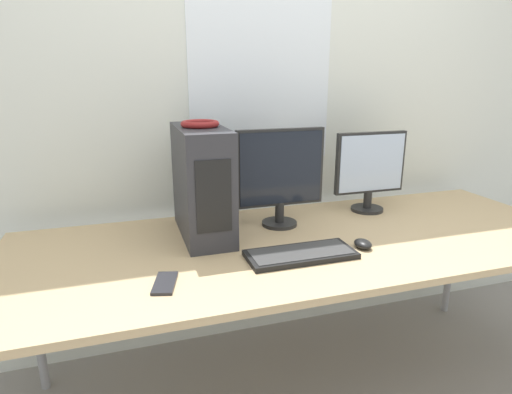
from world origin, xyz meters
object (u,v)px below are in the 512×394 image
monitor_right_near (370,169)px  keyboard (301,254)px  headphones (200,124)px  monitor_main (280,174)px  pc_tower (202,182)px  cell_phone (165,283)px  mouse (363,244)px

monitor_right_near → keyboard: 0.73m
headphones → monitor_right_near: (0.86, 0.08, -0.26)m
monitor_main → monitor_right_near: monitor_main is taller
keyboard → monitor_main: bearing=82.3°
monitor_right_near → keyboard: monitor_right_near is taller
headphones → monitor_right_near: size_ratio=0.39×
pc_tower → headphones: (0.00, 0.00, 0.24)m
headphones → cell_phone: size_ratio=0.94×
headphones → mouse: headphones is taller
pc_tower → cell_phone: 0.52m
mouse → monitor_main: bearing=122.2°
pc_tower → monitor_main: (0.35, 0.01, 0.01)m
pc_tower → keyboard: size_ratio=1.13×
monitor_right_near → mouse: (-0.28, -0.42, -0.20)m
monitor_right_near → mouse: bearing=-123.5°
pc_tower → headphones: headphones is taller
pc_tower → monitor_main: bearing=1.2°
monitor_main → headphones: bearing=-178.9°
monitor_right_near → cell_phone: 1.20m
headphones → monitor_main: 0.42m
mouse → cell_phone: size_ratio=0.52×
keyboard → cell_phone: size_ratio=2.51×
headphones → keyboard: 0.66m
monitor_right_near → mouse: monitor_right_near is taller
headphones → keyboard: size_ratio=0.37×
pc_tower → headphones: size_ratio=3.00×
headphones → monitor_right_near: headphones is taller
headphones → cell_phone: headphones is taller
monitor_right_near → mouse: size_ratio=4.61×
headphones → monitor_right_near: 0.90m
mouse → cell_phone: mouse is taller
monitor_main → cell_phone: monitor_main is taller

